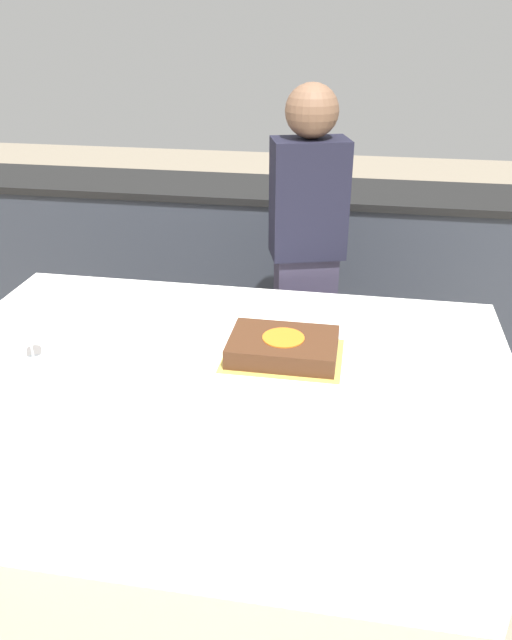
% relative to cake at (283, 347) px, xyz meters
% --- Properties ---
extents(ground_plane, '(14.00, 14.00, 0.00)m').
position_rel_cake_xyz_m(ground_plane, '(-0.22, 0.07, -0.78)').
color(ground_plane, gray).
extents(back_counter, '(4.40, 0.58, 0.92)m').
position_rel_cake_xyz_m(back_counter, '(-0.22, 1.65, -0.32)').
color(back_counter, '#333842').
rests_on(back_counter, ground_plane).
extents(dining_table, '(2.04, 1.01, 0.74)m').
position_rel_cake_xyz_m(dining_table, '(-0.22, 0.07, -0.41)').
color(dining_table, white).
rests_on(dining_table, ground_plane).
extents(cake, '(0.42, 0.31, 0.08)m').
position_rel_cake_xyz_m(cake, '(0.00, 0.00, 0.00)').
color(cake, gold).
rests_on(cake, dining_table).
extents(plate_stack, '(0.20, 0.20, 0.04)m').
position_rel_cake_xyz_m(plate_stack, '(-0.68, 0.14, -0.01)').
color(plate_stack, white).
rests_on(plate_stack, dining_table).
extents(wine_glass, '(0.06, 0.06, 0.17)m').
position_rel_cake_xyz_m(wine_glass, '(-0.86, -0.17, 0.07)').
color(wine_glass, white).
rests_on(wine_glass, dining_table).
extents(side_plate_near_cake, '(0.18, 0.18, 0.00)m').
position_rel_cake_xyz_m(side_plate_near_cake, '(-0.04, 0.29, -0.03)').
color(side_plate_near_cake, white).
rests_on(side_plate_near_cake, dining_table).
extents(side_plate_right_edge, '(0.18, 0.18, 0.00)m').
position_rel_cake_xyz_m(side_plate_right_edge, '(0.58, 0.10, -0.03)').
color(side_plate_right_edge, white).
rests_on(side_plate_right_edge, dining_table).
extents(utensil_pile, '(0.17, 0.12, 0.02)m').
position_rel_cake_xyz_m(utensil_pile, '(-0.04, -0.35, -0.03)').
color(utensil_pile, white).
rests_on(utensil_pile, dining_table).
extents(person_cutting_cake, '(0.37, 0.29, 1.58)m').
position_rel_cake_xyz_m(person_cutting_cake, '(0.00, 0.79, 0.06)').
color(person_cutting_cake, '#383347').
rests_on(person_cutting_cake, ground_plane).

